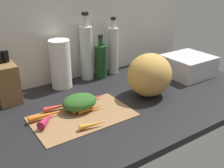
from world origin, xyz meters
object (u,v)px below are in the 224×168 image
(carrot_2, at_px, (91,99))
(knife_block, at_px, (6,82))
(carrot_1, at_px, (62,106))
(carrot_0, at_px, (48,115))
(bottle_1, at_px, (101,61))
(bottle_2, at_px, (113,50))
(carrot_3, at_px, (93,124))
(winter_squash, at_px, (150,75))
(bottle_0, at_px, (86,52))
(carrot_4, at_px, (85,107))
(cutting_board, at_px, (83,116))
(carrot_6, at_px, (47,119))
(dish_rack, at_px, (188,65))
(carrot_5, at_px, (92,108))
(paper_towel_roll, at_px, (61,64))

(carrot_2, height_order, knife_block, knife_block)
(knife_block, bearing_deg, carrot_1, -52.67)
(carrot_0, relative_size, bottle_1, 0.65)
(carrot_1, distance_m, bottle_2, 0.53)
(carrot_3, height_order, winter_squash, winter_squash)
(carrot_1, bearing_deg, bottle_0, 43.51)
(carrot_2, height_order, bottle_0, bottle_0)
(carrot_1, height_order, bottle_1, bottle_1)
(carrot_4, bearing_deg, cutting_board, -128.24)
(carrot_4, distance_m, carrot_6, 0.19)
(bottle_1, relative_size, dish_rack, 0.97)
(carrot_1, bearing_deg, carrot_3, -80.22)
(carrot_2, xyz_separation_m, bottle_0, (0.13, 0.27, 0.14))
(carrot_4, bearing_deg, dish_rack, 3.30)
(winter_squash, distance_m, knife_block, 0.68)
(carrot_1, height_order, dish_rack, dish_rack)
(bottle_1, bearing_deg, carrot_5, -127.21)
(carrot_4, relative_size, bottle_0, 0.34)
(paper_towel_roll, height_order, dish_rack, paper_towel_roll)
(knife_block, distance_m, bottle_0, 0.46)
(carrot_0, distance_m, paper_towel_roll, 0.35)
(bottle_0, relative_size, bottle_1, 1.50)
(carrot_0, distance_m, bottle_0, 0.49)
(carrot_1, xyz_separation_m, carrot_3, (0.04, -0.21, -0.00))
(bottle_2, bearing_deg, dish_rack, -38.68)
(cutting_board, bearing_deg, carrot_1, 112.76)
(winter_squash, relative_size, paper_towel_roll, 0.89)
(bottle_2, bearing_deg, carrot_6, -148.63)
(dish_rack, bearing_deg, bottle_2, 141.32)
(carrot_4, xyz_separation_m, knife_block, (-0.25, 0.29, 0.08))
(paper_towel_roll, bearing_deg, bottle_1, -0.17)
(bottle_1, xyz_separation_m, bottle_2, (0.10, 0.02, 0.04))
(bottle_2, xyz_separation_m, dish_rack, (0.34, -0.28, -0.08))
(carrot_5, relative_size, bottle_2, 0.40)
(cutting_board, relative_size, carrot_6, 4.14)
(cutting_board, bearing_deg, carrot_6, 170.59)
(carrot_0, height_order, carrot_3, carrot_0)
(carrot_6, height_order, bottle_0, bottle_0)
(carrot_5, xyz_separation_m, dish_rack, (0.69, 0.07, 0.04))
(paper_towel_roll, distance_m, dish_rack, 0.74)
(paper_towel_roll, distance_m, bottle_0, 0.18)
(carrot_5, distance_m, bottle_1, 0.42)
(carrot_5, xyz_separation_m, bottle_2, (0.35, 0.35, 0.12))
(carrot_1, distance_m, carrot_6, 0.13)
(carrot_5, xyz_separation_m, bottle_0, (0.18, 0.36, 0.14))
(carrot_1, relative_size, dish_rack, 0.65)
(winter_squash, relative_size, bottle_1, 0.91)
(cutting_board, height_order, paper_towel_roll, paper_towel_roll)
(bottle_1, distance_m, dish_rack, 0.51)
(carrot_4, relative_size, bottle_1, 0.51)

